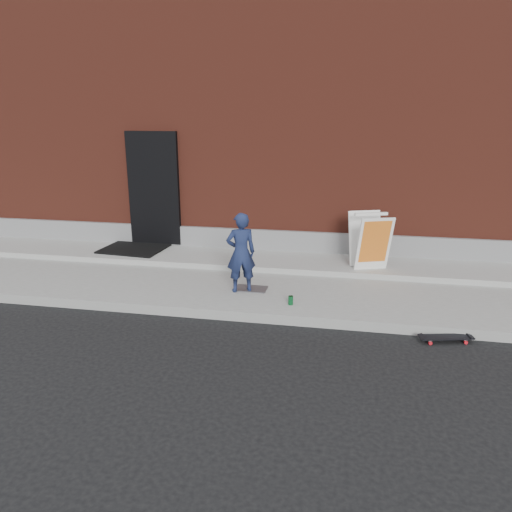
% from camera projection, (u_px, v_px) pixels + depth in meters
% --- Properties ---
extents(ground, '(80.00, 80.00, 0.00)m').
position_uv_depth(ground, '(253.00, 323.00, 7.14)').
color(ground, black).
rests_on(ground, ground).
extents(sidewalk, '(20.00, 3.00, 0.15)m').
position_uv_depth(sidewalk, '(270.00, 283.00, 8.54)').
color(sidewalk, gray).
rests_on(sidewalk, ground).
extents(apron, '(20.00, 1.20, 0.10)m').
position_uv_depth(apron, '(277.00, 261.00, 9.35)').
color(apron, gray).
rests_on(apron, sidewalk).
extents(building, '(20.00, 8.10, 5.00)m').
position_uv_depth(building, '(304.00, 126.00, 13.02)').
color(building, maroon).
rests_on(building, ground).
extents(child, '(0.55, 0.46, 1.27)m').
position_uv_depth(child, '(241.00, 253.00, 7.78)').
color(child, '#182245').
rests_on(child, sidewalk).
extents(skateboard, '(0.70, 0.33, 0.08)m').
position_uv_depth(skateboard, '(446.00, 337.00, 6.54)').
color(skateboard, red).
rests_on(skateboard, ground).
extents(pizza_sign, '(0.79, 0.85, 0.98)m').
position_uv_depth(pizza_sign, '(370.00, 241.00, 8.66)').
color(pizza_sign, white).
rests_on(pizza_sign, apron).
extents(soda_can, '(0.09, 0.09, 0.14)m').
position_uv_depth(soda_can, '(291.00, 300.00, 7.39)').
color(soda_can, '#167135').
rests_on(soda_can, sidewalk).
extents(doormat, '(1.27, 1.06, 0.03)m').
position_uv_depth(doormat, '(134.00, 249.00, 9.92)').
color(doormat, black).
rests_on(doormat, apron).
extents(utility_plate, '(0.52, 0.33, 0.02)m').
position_uv_depth(utility_plate, '(251.00, 289.00, 8.04)').
color(utility_plate, '#5D5E63').
rests_on(utility_plate, sidewalk).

